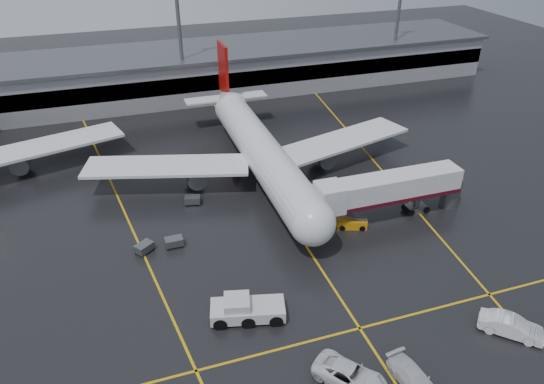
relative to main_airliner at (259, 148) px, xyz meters
name	(u,v)px	position (x,y,z in m)	size (l,w,h in m)	color
ground	(282,209)	(0.00, -9.70, -4.21)	(220.00, 220.00, 0.00)	black
apron_line_centre	(282,209)	(0.00, -9.70, -4.20)	(0.25, 90.00, 0.02)	gold
apron_line_stop	(360,328)	(0.00, -31.70, -4.20)	(60.00, 0.25, 0.02)	gold
apron_line_left	(117,196)	(-20.00, 0.30, -4.20)	(0.25, 70.00, 0.02)	gold
apron_line_right	(370,156)	(18.00, 0.30, -4.20)	(0.25, 70.00, 0.02)	gold
terminal	(204,70)	(0.00, 38.23, 0.11)	(122.00, 19.00, 8.60)	gray
light_mast_mid	(179,27)	(-5.00, 32.30, 10.27)	(3.00, 1.20, 25.45)	#595B60
light_mast_right	(399,11)	(40.00, 32.30, 10.27)	(3.00, 1.20, 25.45)	#595B60
main_airliner	(259,148)	(0.00, 0.00, 0.00)	(48.80, 45.60, 14.10)	silver
jet_bridge	(390,190)	(11.87, -15.70, -0.28)	(19.90, 3.40, 6.05)	silver
pushback_tractor	(246,310)	(-9.74, -26.95, -3.21)	(7.51, 4.51, 2.51)	silver
belt_loader	(352,223)	(6.69, -16.33, -3.65)	(3.91, 2.65, 2.29)	orange
service_van_a	(350,376)	(-3.62, -36.93, -3.34)	(2.89, 6.26, 1.74)	white
service_van_b	(414,379)	(1.26, -38.82, -3.42)	(2.21, 5.44, 1.58)	silver
service_van_c	(511,326)	(12.81, -36.65, -3.28)	(1.97, 5.64, 1.86)	silver
baggage_cart_a	(174,242)	(-14.44, -13.37, -3.58)	(2.02, 1.33, 1.12)	#595B60
baggage_cart_b	(144,247)	(-17.81, -13.38, -3.58)	(2.38, 2.23, 1.12)	#595B60
baggage_cart_c	(193,200)	(-10.69, -4.89, -3.58)	(2.25, 1.74, 1.12)	#595B60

